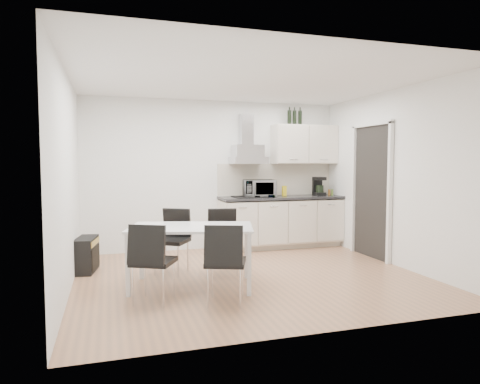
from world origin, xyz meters
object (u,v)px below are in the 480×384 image
object	(u,v)px
guitar_amp	(86,254)
floor_speaker	(155,245)
dining_table	(191,232)
chair_near_right	(226,263)
kitchenette	(283,201)
chair_far_right	(223,242)
chair_near_left	(154,262)
chair_far_left	(171,242)

from	to	relation	value
guitar_amp	floor_speaker	xyz separation A→B (m)	(1.04, 0.99, -0.11)
dining_table	chair_near_right	xyz separation A→B (m)	(0.24, -0.71, -0.23)
guitar_amp	kitchenette	bearing A→B (deg)	23.62
dining_table	chair_near_right	size ratio (longest dim) A/B	1.87
guitar_amp	floor_speaker	distance (m)	1.44
chair_far_right	chair_near_right	xyz separation A→B (m)	(-0.30, -1.20, 0.00)
kitchenette	chair_near_left	size ratio (longest dim) A/B	2.86
kitchenette	chair_far_left	size ratio (longest dim) A/B	2.86
chair_near_left	guitar_amp	xyz separation A→B (m)	(-0.77, 1.61, -0.20)
chair_far_left	guitar_amp	distance (m)	1.22
chair_far_left	chair_near_right	distance (m)	1.48
guitar_amp	chair_far_right	bearing A→B (deg)	-10.62
chair_near_left	guitar_amp	distance (m)	1.79
chair_near_right	guitar_amp	size ratio (longest dim) A/B	1.45
chair_far_left	kitchenette	bearing A→B (deg)	-117.65
chair_near_left	chair_near_right	world-z (taller)	same
kitchenette	chair_near_right	world-z (taller)	kitchenette
guitar_amp	floor_speaker	bearing A→B (deg)	53.19
chair_far_right	chair_near_right	distance (m)	1.24
kitchenette	dining_table	size ratio (longest dim) A/B	1.53
guitar_amp	chair_near_right	bearing A→B (deg)	-41.48
chair_far_left	chair_near_left	bearing A→B (deg)	105.26
chair_near_left	chair_near_right	bearing A→B (deg)	7.47
dining_table	guitar_amp	world-z (taller)	dining_table
chair_near_right	guitar_amp	world-z (taller)	chair_near_right
chair_far_right	chair_near_right	bearing A→B (deg)	85.61
floor_speaker	chair_far_left	bearing A→B (deg)	-78.67
kitchenette	floor_speaker	bearing A→B (deg)	175.82
chair_far_right	chair_near_right	size ratio (longest dim) A/B	1.00
chair_far_right	guitar_amp	bearing A→B (deg)	-10.82
dining_table	chair_far_left	world-z (taller)	chair_far_left
dining_table	chair_near_left	xyz separation A→B (m)	(-0.50, -0.45, -0.23)
guitar_amp	floor_speaker	world-z (taller)	guitar_amp
chair_far_left	chair_near_left	distance (m)	1.22
chair_near_left	floor_speaker	size ratio (longest dim) A/B	3.34
floor_speaker	guitar_amp	bearing A→B (deg)	-128.46
dining_table	chair_far_left	distance (m)	0.76
kitchenette	dining_table	distance (m)	2.84
floor_speaker	kitchenette	bearing A→B (deg)	3.75
chair_near_left	guitar_amp	size ratio (longest dim) A/B	1.45
kitchenette	chair_far_left	world-z (taller)	kitchenette
chair_far_left	chair_far_right	xyz separation A→B (m)	(0.68, -0.22, 0.00)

